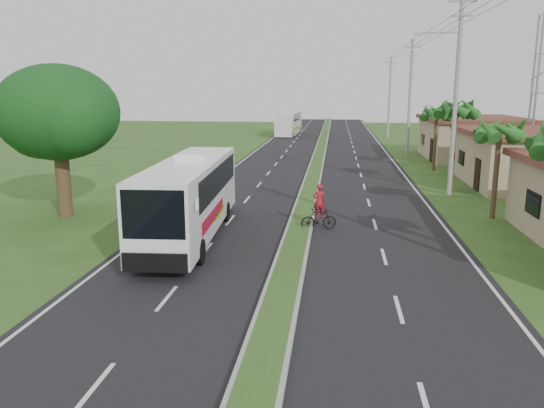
# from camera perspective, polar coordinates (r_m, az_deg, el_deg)

# --- Properties ---
(ground) EXTENTS (180.00, 180.00, 0.00)m
(ground) POSITION_cam_1_polar(r_m,az_deg,el_deg) (16.18, 0.84, -10.71)
(ground) COLOR #2A4A1B
(ground) RESTS_ON ground
(road_asphalt) EXTENTS (14.00, 160.00, 0.02)m
(road_asphalt) POSITION_cam_1_polar(r_m,az_deg,el_deg) (35.41, 4.23, 1.97)
(road_asphalt) COLOR black
(road_asphalt) RESTS_ON ground
(median_strip) EXTENTS (1.20, 160.00, 0.18)m
(median_strip) POSITION_cam_1_polar(r_m,az_deg,el_deg) (35.40, 4.23, 2.12)
(median_strip) COLOR gray
(median_strip) RESTS_ON ground
(lane_edge_left) EXTENTS (0.12, 160.00, 0.01)m
(lane_edge_left) POSITION_cam_1_polar(r_m,az_deg,el_deg) (36.33, -6.39, 2.17)
(lane_edge_left) COLOR silver
(lane_edge_left) RESTS_ON ground
(lane_edge_right) EXTENTS (0.12, 160.00, 0.01)m
(lane_edge_right) POSITION_cam_1_polar(r_m,az_deg,el_deg) (35.76, 15.02, 1.66)
(lane_edge_right) COLOR silver
(lane_edge_right) RESTS_ON ground
(shop_mid) EXTENTS (7.60, 10.60, 3.67)m
(shop_mid) POSITION_cam_1_polar(r_m,az_deg,el_deg) (39.12, 25.43, 4.53)
(shop_mid) COLOR tan
(shop_mid) RESTS_ON ground
(shop_far) EXTENTS (8.60, 11.60, 3.82)m
(shop_far) POSITION_cam_1_polar(r_m,az_deg,el_deg) (52.50, 20.67, 6.68)
(shop_far) COLOR tan
(shop_far) RESTS_ON ground
(palm_verge_b) EXTENTS (2.40, 2.40, 5.05)m
(palm_verge_b) POSITION_cam_1_polar(r_m,az_deg,el_deg) (28.01, 23.30, 7.27)
(palm_verge_b) COLOR #473321
(palm_verge_b) RESTS_ON ground
(palm_verge_c) EXTENTS (2.40, 2.40, 5.85)m
(palm_verge_c) POSITION_cam_1_polar(r_m,az_deg,el_deg) (34.61, 19.21, 9.61)
(palm_verge_c) COLOR #473321
(palm_verge_c) RESTS_ON ground
(palm_verge_d) EXTENTS (2.40, 2.40, 5.25)m
(palm_verge_d) POSITION_cam_1_polar(r_m,az_deg,el_deg) (43.55, 17.32, 9.39)
(palm_verge_d) COLOR #473321
(palm_verge_d) RESTS_ON ground
(shade_tree) EXTENTS (6.30, 6.00, 7.54)m
(shade_tree) POSITION_cam_1_polar(r_m,az_deg,el_deg) (28.36, -22.22, 8.77)
(shade_tree) COLOR #473321
(shade_tree) RESTS_ON ground
(utility_pole_b) EXTENTS (3.20, 0.28, 12.00)m
(utility_pole_b) POSITION_cam_1_polar(r_m,az_deg,el_deg) (33.54, 19.15, 11.50)
(utility_pole_b) COLOR gray
(utility_pole_b) RESTS_ON ground
(utility_pole_c) EXTENTS (1.60, 0.28, 11.00)m
(utility_pole_c) POSITION_cam_1_polar(r_m,az_deg,el_deg) (53.28, 14.61, 11.18)
(utility_pole_c) COLOR gray
(utility_pole_c) RESTS_ON ground
(utility_pole_d) EXTENTS (1.60, 0.28, 10.50)m
(utility_pole_d) POSITION_cam_1_polar(r_m,az_deg,el_deg) (73.15, 12.53, 11.27)
(utility_pole_d) COLOR gray
(utility_pole_d) RESTS_ON ground
(coach_bus_main) EXTENTS (2.94, 11.26, 3.60)m
(coach_bus_main) POSITION_cam_1_polar(r_m,az_deg,el_deg) (22.89, -8.76, 1.20)
(coach_bus_main) COLOR white
(coach_bus_main) RESTS_ON ground
(coach_bus_far) EXTENTS (2.88, 10.95, 3.16)m
(coach_bus_far) POSITION_cam_1_polar(r_m,az_deg,el_deg) (75.20, 1.83, 8.80)
(coach_bus_far) COLOR white
(coach_bus_far) RESTS_ON ground
(motorcyclist) EXTENTS (1.70, 0.86, 2.12)m
(motorcyclist) POSITION_cam_1_polar(r_m,az_deg,el_deg) (24.24, 5.06, -1.05)
(motorcyclist) COLOR black
(motorcyclist) RESTS_ON ground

